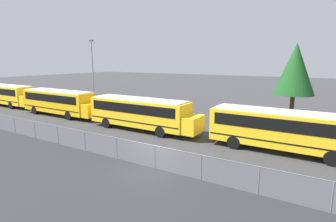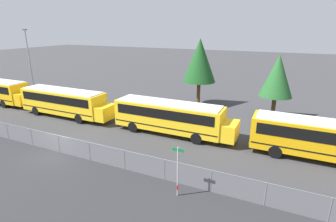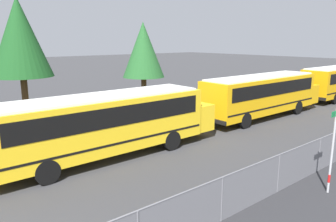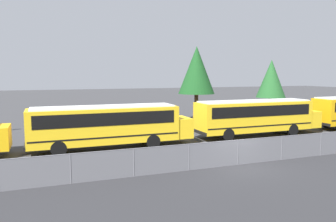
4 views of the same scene
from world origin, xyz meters
name	(u,v)px [view 2 (image 2 of 4)]	position (x,y,z in m)	size (l,w,h in m)	color
ground_plane	(60,152)	(0.00, 0.00, 0.00)	(200.00, 200.00, 0.00)	#38383A
fence	(59,144)	(0.00, 0.00, 0.76)	(86.82, 0.07, 1.48)	#9EA0A5
school_bus_2	(65,101)	(-6.21, 6.82, 1.81)	(11.54, 2.50, 3.03)	yellow
school_bus_3	(171,115)	(6.44, 7.21, 1.81)	(11.54, 2.50, 3.03)	yellow
school_bus_4	(328,138)	(19.02, 7.40, 1.81)	(11.54, 2.50, 3.03)	#EDA80F
street_sign	(178,171)	(10.72, -1.21, 1.66)	(0.70, 0.09, 3.14)	#B7B7BC
light_pole	(29,59)	(-19.25, 13.23, 5.03)	(0.60, 0.24, 9.27)	gray
tree_0	(200,61)	(5.67, 17.39, 5.64)	(4.06, 4.06, 8.31)	#51381E
tree_1	(277,76)	(14.71, 15.97, 4.66)	(3.40, 3.40, 6.91)	#51381E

